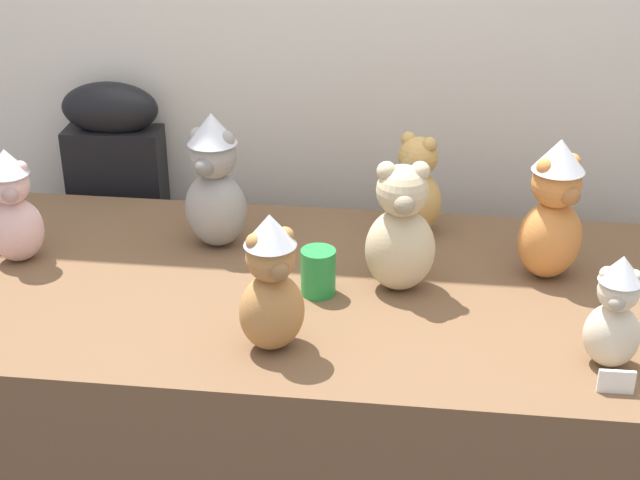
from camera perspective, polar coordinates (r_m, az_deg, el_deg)
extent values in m
cube|color=brown|center=(2.38, 0.00, -10.34)|extent=(1.97, 0.88, 0.71)
cube|color=black|center=(2.95, -11.75, -1.33)|extent=(0.29, 0.13, 0.87)
ellipsoid|color=black|center=(2.76, -12.69, 7.85)|extent=(0.29, 0.13, 0.15)
ellipsoid|color=gray|center=(2.35, -6.37, 1.88)|extent=(0.18, 0.16, 0.19)
sphere|color=gray|center=(2.30, -6.54, 5.15)|extent=(0.12, 0.12, 0.12)
sphere|color=gray|center=(2.29, -7.43, 6.30)|extent=(0.04, 0.04, 0.04)
sphere|color=gray|center=(2.27, -5.76, 6.12)|extent=(0.04, 0.04, 0.04)
sphere|color=slate|center=(2.26, -7.04, 4.46)|extent=(0.05, 0.05, 0.05)
cone|color=silver|center=(2.27, -6.63, 6.79)|extent=(0.12, 0.12, 0.08)
ellipsoid|color=beige|center=(1.96, 17.34, -5.55)|extent=(0.13, 0.12, 0.14)
sphere|color=beige|center=(1.91, 17.75, -2.96)|extent=(0.08, 0.08, 0.08)
sphere|color=beige|center=(1.90, 17.12, -1.99)|extent=(0.03, 0.03, 0.03)
sphere|color=beige|center=(1.90, 18.64, -2.22)|extent=(0.03, 0.03, 0.03)
sphere|color=#ABA08A|center=(1.88, 17.65, -3.65)|extent=(0.03, 0.03, 0.03)
cone|color=silver|center=(1.89, 17.95, -1.65)|extent=(0.09, 0.09, 0.05)
ellipsoid|color=#B27A42|center=(1.92, -2.95, -4.37)|extent=(0.18, 0.17, 0.17)
sphere|color=#B27A42|center=(1.86, -3.04, -1.06)|extent=(0.10, 0.10, 0.10)
sphere|color=#B27A42|center=(1.83, -3.98, -0.14)|extent=(0.04, 0.04, 0.04)
sphere|color=#B27A42|center=(1.85, -2.16, 0.22)|extent=(0.04, 0.04, 0.04)
sphere|color=olive|center=(1.83, -2.52, -1.88)|extent=(0.04, 0.04, 0.04)
cone|color=silver|center=(1.83, -3.08, 0.64)|extent=(0.11, 0.11, 0.07)
ellipsoid|color=tan|center=(2.42, 5.87, 2.33)|extent=(0.18, 0.17, 0.17)
sphere|color=tan|center=(2.37, 6.01, 5.09)|extent=(0.10, 0.10, 0.10)
sphere|color=tan|center=(2.38, 5.42, 6.15)|extent=(0.04, 0.04, 0.04)
sphere|color=tan|center=(2.34, 6.70, 5.80)|extent=(0.04, 0.04, 0.04)
sphere|color=olive|center=(2.34, 5.42, 4.59)|extent=(0.04, 0.04, 0.04)
ellipsoid|color=beige|center=(2.38, -18.02, 0.59)|extent=(0.17, 0.16, 0.16)
sphere|color=beige|center=(2.34, -18.43, 3.23)|extent=(0.10, 0.10, 0.10)
sphere|color=beige|center=(2.32, -17.82, 4.19)|extent=(0.04, 0.04, 0.04)
sphere|color=#A88783|center=(2.30, -18.37, 2.65)|extent=(0.04, 0.04, 0.04)
cone|color=silver|center=(2.32, -18.63, 4.55)|extent=(0.10, 0.10, 0.06)
ellipsoid|color=#D17F3D|center=(2.25, 13.83, 0.06)|extent=(0.20, 0.19, 0.19)
sphere|color=#D17F3D|center=(2.19, 14.23, 3.38)|extent=(0.11, 0.11, 0.11)
sphere|color=#D17F3D|center=(2.16, 13.61, 4.33)|extent=(0.04, 0.04, 0.04)
sphere|color=#D17F3D|center=(2.20, 15.09, 4.59)|extent=(0.04, 0.04, 0.04)
sphere|color=#A06536|center=(2.16, 14.99, 2.66)|extent=(0.05, 0.05, 0.05)
cone|color=silver|center=(2.17, 14.43, 5.05)|extent=(0.12, 0.12, 0.07)
ellipsoid|color=#CCB78E|center=(2.14, 4.90, -0.58)|extent=(0.18, 0.16, 0.20)
sphere|color=#CCB78E|center=(2.08, 5.06, 3.02)|extent=(0.12, 0.12, 0.12)
sphere|color=#CCB78E|center=(2.06, 4.08, 4.21)|extent=(0.04, 0.04, 0.04)
sphere|color=#CCB78E|center=(2.06, 6.13, 4.20)|extent=(0.04, 0.04, 0.04)
sphere|color=#9D8E71|center=(2.04, 5.16, 2.18)|extent=(0.05, 0.05, 0.05)
cylinder|color=#238C3D|center=(2.13, -0.24, -1.95)|extent=(0.08, 0.08, 0.11)
cube|color=white|center=(1.90, 17.62, -8.24)|extent=(0.07, 0.01, 0.05)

